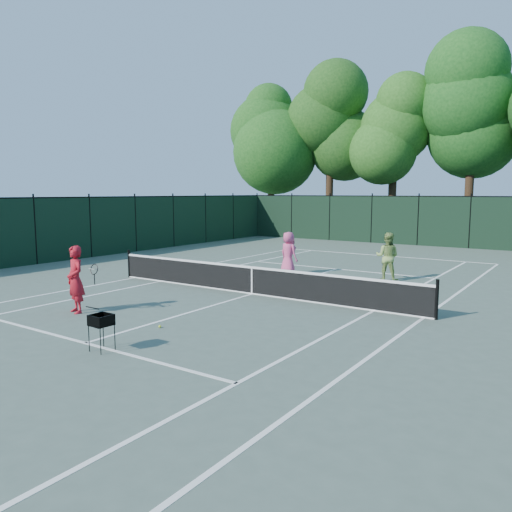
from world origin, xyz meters
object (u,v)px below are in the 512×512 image
Objects in this scene: ball_hopper at (101,320)px; loose_ball_midcourt at (160,326)px; player_green at (387,257)px; coach at (75,279)px; player_pink at (288,253)px.

ball_hopper is 11.39× the size of loose_ball_midcourt.
player_green is 11.62m from ball_hopper.
player_green reaches higher than loose_ball_midcourt.
coach is at bearing 53.77° from player_green.
player_pink is (1.53, 8.80, -0.07)m from coach.
ball_hopper is 2.06m from loose_ball_midcourt.
loose_ball_midcourt is (1.47, -8.63, -0.82)m from player_pink.
player_pink is 25.12× the size of loose_ball_midcourt.
coach is at bearing 98.24° from player_pink.
player_pink is at bearing 99.65° from loose_ball_midcourt.
coach is at bearing 156.50° from ball_hopper.
loose_ball_midcourt is (-2.28, -9.50, -0.86)m from player_green.
coach is 1.03× the size of player_green.
coach reaches higher than ball_hopper.
ball_hopper reaches higher than loose_ball_midcourt.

